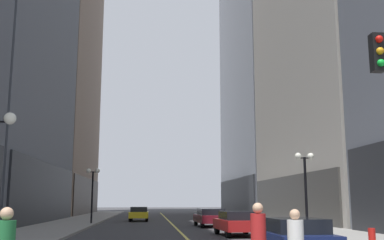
{
  "coord_description": "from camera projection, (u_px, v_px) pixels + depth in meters",
  "views": [
    {
      "loc": [
        -1.96,
        -5.98,
        1.86
      ],
      "look_at": [
        1.27,
        28.48,
        7.98
      ],
      "focal_mm": 42.99,
      "sensor_mm": 36.0,
      "label": 1
    }
  ],
  "objects": [
    {
      "name": "pedestrian_in_red_jacket",
      "position": [
        258.0,
        237.0,
        10.13
      ],
      "size": [
        0.39,
        0.39,
        1.82
      ],
      "color": "black",
      "rests_on": "ground"
    },
    {
      "name": "fire_hydrant_right",
      "position": [
        372.0,
        238.0,
        18.19
      ],
      "size": [
        0.28,
        0.28,
        0.8
      ],
      "primitive_type": "cylinder",
      "color": "red",
      "rests_on": "ground"
    },
    {
      "name": "car_red",
      "position": [
        237.0,
        222.0,
        24.88
      ],
      "size": [
        2.11,
        4.18,
        1.32
      ],
      "color": "#B21919",
      "rests_on": "ground"
    },
    {
      "name": "building_right_mid",
      "position": [
        360.0,
        43.0,
        44.15
      ],
      "size": [
        15.32,
        24.0,
        33.87
      ],
      "color": "#A8A399",
      "rests_on": "ground"
    },
    {
      "name": "car_yellow",
      "position": [
        139.0,
        213.0,
        43.47
      ],
      "size": [
        1.8,
        4.41,
        1.32
      ],
      "color": "yellow",
      "rests_on": "ground"
    },
    {
      "name": "lane_centre_stripe",
      "position": [
        171.0,
        223.0,
        40.04
      ],
      "size": [
        0.16,
        70.0,
        0.01
      ],
      "primitive_type": "cube",
      "color": "#E5D64C",
      "rests_on": "ground"
    },
    {
      "name": "car_maroon",
      "position": [
        210.0,
        217.0,
        33.77
      ],
      "size": [
        2.07,
        4.83,
        1.32
      ],
      "color": "maroon",
      "rests_on": "ground"
    },
    {
      "name": "sidewalk_right",
      "position": [
        263.0,
        221.0,
        40.81
      ],
      "size": [
        4.5,
        78.0,
        0.15
      ],
      "primitive_type": "cube",
      "color": "gray",
      "rests_on": "ground"
    },
    {
      "name": "car_navy",
      "position": [
        294.0,
        237.0,
        14.79
      ],
      "size": [
        1.82,
        4.13,
        1.32
      ],
      "color": "#141E4C",
      "rests_on": "ground"
    },
    {
      "name": "street_lamp_right_mid",
      "position": [
        305.0,
        175.0,
        24.62
      ],
      "size": [
        1.06,
        0.36,
        4.43
      ],
      "color": "black",
      "rests_on": "ground"
    },
    {
      "name": "ground_plane",
      "position": [
        171.0,
        223.0,
        40.04
      ],
      "size": [
        200.0,
        200.0,
        0.0
      ],
      "primitive_type": "plane",
      "color": "#38383A"
    },
    {
      "name": "sidewalk_left",
      "position": [
        74.0,
        222.0,
        39.29
      ],
      "size": [
        4.5,
        78.0,
        0.15
      ],
      "primitive_type": "cube",
      "color": "gray",
      "rests_on": "ground"
    },
    {
      "name": "street_lamp_left_far",
      "position": [
        93.0,
        183.0,
        36.52
      ],
      "size": [
        1.06,
        0.36,
        4.43
      ],
      "color": "black",
      "rests_on": "ground"
    }
  ]
}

